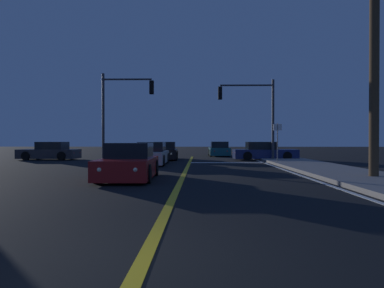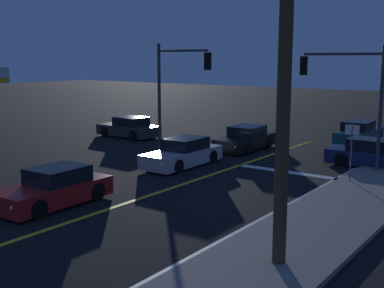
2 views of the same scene
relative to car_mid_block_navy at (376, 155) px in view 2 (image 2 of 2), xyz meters
name	(u,v)px [view 2 (image 2 of 2)]	position (x,y,z in m)	size (l,w,h in m)	color
sidewalk_right	(288,248)	(1.21, -12.17, -0.51)	(3.20, 36.60, 0.15)	gray
lane_line_center	(113,208)	(-5.43, -12.17, -0.58)	(0.20, 34.57, 0.01)	gold
lane_line_edge_right	(230,236)	(-0.64, -12.17, -0.58)	(0.16, 34.57, 0.01)	white
stop_bar	(288,172)	(-2.91, -3.50, -0.58)	(5.04, 0.50, 0.01)	white
car_mid_block_navy	(376,155)	(0.00, 0.00, 0.00)	(4.69, 1.93, 1.34)	navy
car_following_oncoming_red	(54,189)	(-7.39, -13.12, 0.00)	(2.01, 4.33, 1.34)	maroon
car_far_approaching_silver	(183,154)	(-7.64, -5.19, 0.00)	(1.85, 4.61, 1.34)	#B2B5BA
car_side_waiting_teal	(359,133)	(-2.97, 6.70, 0.00)	(1.94, 4.65, 1.34)	#195960
car_parked_curb_charcoal	(129,128)	(-15.96, -0.14, 0.00)	(4.34, 2.04, 1.34)	#2D2D33
car_lead_oncoming_black	(245,139)	(-7.40, 0.38, 0.00)	(2.05, 4.50, 1.34)	black
traffic_signal_near_right	(350,87)	(-1.00, -1.20, 3.25)	(3.96, 0.28, 5.74)	#38383D
traffic_signal_far_left	(176,81)	(-10.06, -2.60, 3.35)	(3.50, 0.28, 5.95)	#38383D
utility_pole_right	(285,59)	(1.51, -13.35, 4.55)	(1.42, 0.34, 10.00)	#4C3823
street_sign_corner	(351,144)	(0.11, -4.00, 1.11)	(0.56, 0.12, 2.52)	slate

